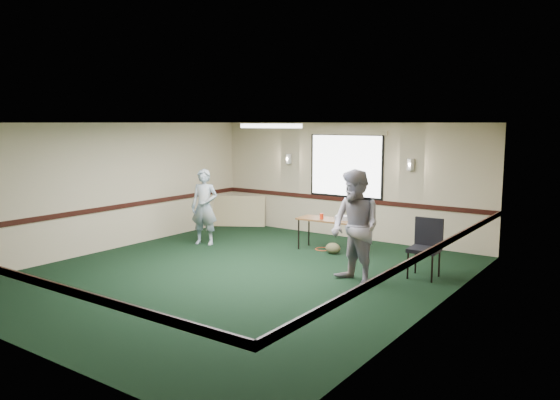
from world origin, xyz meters
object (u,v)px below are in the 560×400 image
Objects in this scene: conference_chair at (426,243)px; person_right at (355,228)px; projector at (342,218)px; person_left at (204,207)px; folding_table at (330,221)px.

person_right is (-0.81, -1.13, 0.36)m from conference_chair.
person_left is (-2.86, -1.11, 0.11)m from projector.
person_left is at bearing -160.67° from folding_table.
person_left is (-2.61, -1.04, 0.21)m from folding_table.
person_right reaches higher than conference_chair.
person_left is at bearing -179.22° from conference_chair.
person_left is 0.87× the size of person_right.
folding_table is 2.41m from person_right.
folding_table is 5.24× the size of projector.
conference_chair is at bearing 77.69° from person_right.
person_left is 4.23m from person_right.
conference_chair reaches higher than folding_table.
projector is 3.07m from person_left.
conference_chair is at bearing -15.56° from person_left.
person_left reaches higher than projector.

